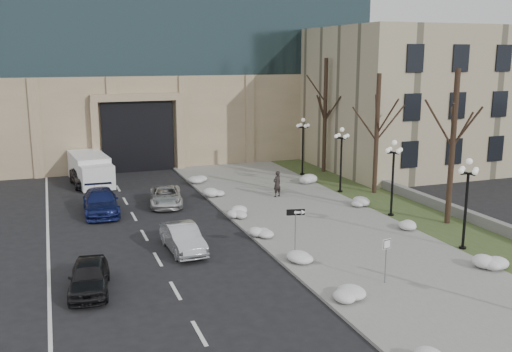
# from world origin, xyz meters

# --- Properties ---
(ground) EXTENTS (160.00, 160.00, 0.00)m
(ground) POSITION_xyz_m (0.00, 0.00, 0.00)
(ground) COLOR black
(ground) RESTS_ON ground
(sidewalk) EXTENTS (9.00, 40.00, 0.12)m
(sidewalk) POSITION_xyz_m (3.50, 14.00, 0.06)
(sidewalk) COLOR gray
(sidewalk) RESTS_ON ground
(curb) EXTENTS (0.30, 40.00, 0.14)m
(curb) POSITION_xyz_m (-1.00, 14.00, 0.07)
(curb) COLOR gray
(curb) RESTS_ON ground
(grass_strip) EXTENTS (4.00, 40.00, 0.10)m
(grass_strip) POSITION_xyz_m (10.00, 14.00, 0.05)
(grass_strip) COLOR #384723
(grass_strip) RESTS_ON ground
(stone_wall) EXTENTS (0.50, 30.00, 0.70)m
(stone_wall) POSITION_xyz_m (12.00, 16.00, 0.35)
(stone_wall) COLOR slate
(stone_wall) RESTS_ON ground
(classical_building) EXTENTS (22.00, 18.12, 12.00)m
(classical_building) POSITION_xyz_m (22.00, 27.98, 6.00)
(classical_building) COLOR tan
(classical_building) RESTS_ON ground
(car_a) EXTENTS (2.06, 4.11, 1.35)m
(car_a) POSITION_xyz_m (-9.88, 7.12, 0.67)
(car_a) COLOR black
(car_a) RESTS_ON ground
(car_b) EXTENTS (1.67, 4.25, 1.38)m
(car_b) POSITION_xyz_m (-5.07, 10.74, 0.69)
(car_b) COLOR #B1B5B9
(car_b) RESTS_ON ground
(car_c) EXTENTS (2.24, 5.17, 1.48)m
(car_c) POSITION_xyz_m (-8.31, 19.43, 0.74)
(car_c) COLOR navy
(car_c) RESTS_ON ground
(car_d) EXTENTS (2.72, 4.68, 1.22)m
(car_d) POSITION_xyz_m (-4.09, 20.00, 0.61)
(car_d) COLOR silver
(car_d) RESTS_ON ground
(car_e) EXTENTS (2.17, 4.59, 1.52)m
(car_e) POSITION_xyz_m (-8.79, 27.85, 0.76)
(car_e) COLOR #29292E
(car_e) RESTS_ON ground
(pedestrian) EXTENTS (0.78, 0.65, 1.81)m
(pedestrian) POSITION_xyz_m (3.48, 19.19, 1.02)
(pedestrian) COLOR black
(pedestrian) RESTS_ON sidewalk
(box_truck) EXTENTS (3.06, 7.13, 2.20)m
(box_truck) POSITION_xyz_m (-8.24, 28.51, 1.06)
(box_truck) COLOR silver
(box_truck) RESTS_ON ground
(one_way_sign) EXTENTS (0.92, 0.39, 2.50)m
(one_way_sign) POSITION_xyz_m (-0.05, 7.76, 2.06)
(one_way_sign) COLOR slate
(one_way_sign) RESTS_ON ground
(keep_sign) EXTENTS (0.45, 0.13, 2.08)m
(keep_sign) POSITION_xyz_m (2.11, 3.48, 1.53)
(keep_sign) COLOR slate
(keep_sign) RESTS_ON ground
(snow_clump_b) EXTENTS (1.10, 1.60, 0.36)m
(snow_clump_b) POSITION_xyz_m (-0.40, 2.66, 0.30)
(snow_clump_b) COLOR white
(snow_clump_b) RESTS_ON sidewalk
(snow_clump_c) EXTENTS (1.10, 1.60, 0.36)m
(snow_clump_c) POSITION_xyz_m (-0.36, 6.75, 0.30)
(snow_clump_c) COLOR white
(snow_clump_c) RESTS_ON sidewalk
(snow_clump_d) EXTENTS (1.10, 1.60, 0.36)m
(snow_clump_d) POSITION_xyz_m (-0.76, 11.09, 0.30)
(snow_clump_d) COLOR white
(snow_clump_d) RESTS_ON sidewalk
(snow_clump_e) EXTENTS (1.10, 1.60, 0.36)m
(snow_clump_e) POSITION_xyz_m (-0.83, 15.56, 0.30)
(snow_clump_e) COLOR white
(snow_clump_e) RESTS_ON sidewalk
(snow_clump_f) EXTENTS (1.10, 1.60, 0.36)m
(snow_clump_f) POSITION_xyz_m (-0.51, 20.59, 0.30)
(snow_clump_f) COLOR white
(snow_clump_f) RESTS_ON sidewalk
(snow_clump_g) EXTENTS (1.10, 1.60, 0.36)m
(snow_clump_g) POSITION_xyz_m (-0.57, 25.34, 0.30)
(snow_clump_g) COLOR white
(snow_clump_g) RESTS_ON sidewalk
(snow_clump_h) EXTENTS (1.10, 1.60, 0.36)m
(snow_clump_h) POSITION_xyz_m (7.72, 3.32, 0.30)
(snow_clump_h) COLOR white
(snow_clump_h) RESTS_ON sidewalk
(snow_clump_i) EXTENTS (1.10, 1.60, 0.36)m
(snow_clump_i) POSITION_xyz_m (7.41, 9.40, 0.30)
(snow_clump_i) COLOR white
(snow_clump_i) RESTS_ON sidewalk
(snow_clump_j) EXTENTS (1.10, 1.60, 0.36)m
(snow_clump_j) POSITION_xyz_m (7.41, 15.22, 0.30)
(snow_clump_j) COLOR white
(snow_clump_j) RESTS_ON sidewalk
(snow_clump_k) EXTENTS (1.10, 1.60, 0.36)m
(snow_clump_k) POSITION_xyz_m (7.41, 22.58, 0.30)
(snow_clump_k) COLOR white
(snow_clump_k) RESTS_ON sidewalk
(lamppost_a) EXTENTS (1.18, 1.18, 4.76)m
(lamppost_a) POSITION_xyz_m (8.30, 6.00, 3.07)
(lamppost_a) COLOR black
(lamppost_a) RESTS_ON ground
(lamppost_b) EXTENTS (1.18, 1.18, 4.76)m
(lamppost_b) POSITION_xyz_m (8.30, 12.50, 3.07)
(lamppost_b) COLOR black
(lamppost_b) RESTS_ON ground
(lamppost_c) EXTENTS (1.18, 1.18, 4.76)m
(lamppost_c) POSITION_xyz_m (8.30, 19.00, 3.07)
(lamppost_c) COLOR black
(lamppost_c) RESTS_ON ground
(lamppost_d) EXTENTS (1.18, 1.18, 4.76)m
(lamppost_d) POSITION_xyz_m (8.30, 25.50, 3.07)
(lamppost_d) COLOR black
(lamppost_d) RESTS_ON ground
(tree_near) EXTENTS (3.20, 3.20, 9.00)m
(tree_near) POSITION_xyz_m (10.50, 10.00, 5.83)
(tree_near) COLOR black
(tree_near) RESTS_ON ground
(tree_mid) EXTENTS (3.20, 3.20, 8.50)m
(tree_mid) POSITION_xyz_m (10.50, 18.00, 5.50)
(tree_mid) COLOR black
(tree_mid) RESTS_ON ground
(tree_far) EXTENTS (3.20, 3.20, 9.50)m
(tree_far) POSITION_xyz_m (10.50, 26.00, 6.15)
(tree_far) COLOR black
(tree_far) RESTS_ON ground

